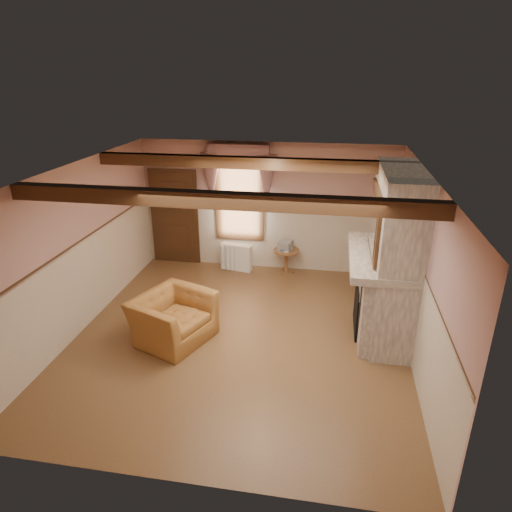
% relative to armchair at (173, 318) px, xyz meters
% --- Properties ---
extents(floor, '(5.50, 6.00, 0.01)m').
position_rel_armchair_xyz_m(floor, '(1.08, 0.26, -0.39)').
color(floor, brown).
rests_on(floor, ground).
extents(ceiling, '(5.50, 6.00, 0.01)m').
position_rel_armchair_xyz_m(ceiling, '(1.08, 0.26, 2.41)').
color(ceiling, silver).
rests_on(ceiling, wall_back).
extents(wall_back, '(5.50, 0.02, 2.80)m').
position_rel_armchair_xyz_m(wall_back, '(1.08, 3.26, 1.01)').
color(wall_back, tan).
rests_on(wall_back, floor).
extents(wall_front, '(5.50, 0.02, 2.80)m').
position_rel_armchair_xyz_m(wall_front, '(1.08, -2.74, 1.01)').
color(wall_front, tan).
rests_on(wall_front, floor).
extents(wall_left, '(0.02, 6.00, 2.80)m').
position_rel_armchair_xyz_m(wall_left, '(-1.67, 0.26, 1.01)').
color(wall_left, tan).
rests_on(wall_left, floor).
extents(wall_right, '(0.02, 6.00, 2.80)m').
position_rel_armchair_xyz_m(wall_right, '(3.83, 0.26, 1.01)').
color(wall_right, tan).
rests_on(wall_right, floor).
extents(wainscot, '(5.50, 6.00, 1.50)m').
position_rel_armchair_xyz_m(wainscot, '(1.08, 0.26, 0.36)').
color(wainscot, beige).
rests_on(wainscot, floor).
extents(chair_rail, '(5.50, 6.00, 0.08)m').
position_rel_armchair_xyz_m(chair_rail, '(1.08, 0.26, 1.11)').
color(chair_rail, black).
rests_on(chair_rail, wainscot).
extents(firebox, '(0.20, 0.95, 0.90)m').
position_rel_armchair_xyz_m(firebox, '(3.08, 0.86, 0.06)').
color(firebox, black).
rests_on(firebox, floor).
extents(armchair, '(1.43, 1.52, 0.78)m').
position_rel_armchair_xyz_m(armchair, '(0.00, 0.00, 0.00)').
color(armchair, '#9E662D').
rests_on(armchair, floor).
extents(side_table, '(0.70, 0.70, 0.55)m').
position_rel_armchair_xyz_m(side_table, '(1.56, 2.96, -0.12)').
color(side_table, brown).
rests_on(side_table, floor).
extents(book_stack, '(0.33, 0.37, 0.20)m').
position_rel_armchair_xyz_m(book_stack, '(1.52, 2.97, 0.26)').
color(book_stack, '#B7AD8C').
rests_on(book_stack, side_table).
extents(radiator, '(0.72, 0.31, 0.60)m').
position_rel_armchair_xyz_m(radiator, '(0.44, 2.96, -0.09)').
color(radiator, white).
rests_on(radiator, floor).
extents(bowl, '(0.34, 0.34, 0.08)m').
position_rel_armchair_xyz_m(bowl, '(3.32, 0.97, 1.07)').
color(bowl, brown).
rests_on(bowl, mantel).
extents(mantel_clock, '(0.14, 0.24, 0.20)m').
position_rel_armchair_xyz_m(mantel_clock, '(3.32, 1.67, 1.13)').
color(mantel_clock, black).
rests_on(mantel_clock, mantel).
extents(oil_lamp, '(0.11, 0.11, 0.28)m').
position_rel_armchair_xyz_m(oil_lamp, '(3.32, 1.34, 1.17)').
color(oil_lamp, '#C28636').
rests_on(oil_lamp, mantel).
extents(candle_red, '(0.06, 0.06, 0.16)m').
position_rel_armchair_xyz_m(candle_red, '(3.32, 0.29, 1.11)').
color(candle_red, '#B51E16').
rests_on(candle_red, mantel).
extents(jar_yellow, '(0.06, 0.06, 0.12)m').
position_rel_armchair_xyz_m(jar_yellow, '(3.32, 0.32, 1.09)').
color(jar_yellow, gold).
rests_on(jar_yellow, mantel).
extents(fireplace, '(0.85, 2.00, 2.80)m').
position_rel_armchair_xyz_m(fireplace, '(3.50, 0.86, 1.01)').
color(fireplace, gray).
rests_on(fireplace, floor).
extents(mantel, '(1.05, 2.05, 0.12)m').
position_rel_armchair_xyz_m(mantel, '(3.32, 0.86, 0.97)').
color(mantel, gray).
rests_on(mantel, fireplace).
extents(overmantel_mirror, '(0.06, 1.44, 1.04)m').
position_rel_armchair_xyz_m(overmantel_mirror, '(3.14, 0.86, 1.58)').
color(overmantel_mirror, silver).
rests_on(overmantel_mirror, fireplace).
extents(door, '(1.10, 0.10, 2.10)m').
position_rel_armchair_xyz_m(door, '(-1.02, 3.20, 0.66)').
color(door, black).
rests_on(door, floor).
extents(window, '(1.06, 0.08, 2.02)m').
position_rel_armchair_xyz_m(window, '(0.48, 3.23, 1.26)').
color(window, white).
rests_on(window, wall_back).
extents(window_drapes, '(1.30, 0.14, 1.40)m').
position_rel_armchair_xyz_m(window_drapes, '(0.48, 3.14, 1.86)').
color(window_drapes, gray).
rests_on(window_drapes, wall_back).
extents(ceiling_beam_front, '(5.50, 0.18, 0.20)m').
position_rel_armchair_xyz_m(ceiling_beam_front, '(1.08, -0.94, 2.31)').
color(ceiling_beam_front, black).
rests_on(ceiling_beam_front, ceiling).
extents(ceiling_beam_back, '(5.50, 0.18, 0.20)m').
position_rel_armchair_xyz_m(ceiling_beam_back, '(1.08, 1.46, 2.31)').
color(ceiling_beam_back, black).
rests_on(ceiling_beam_back, ceiling).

